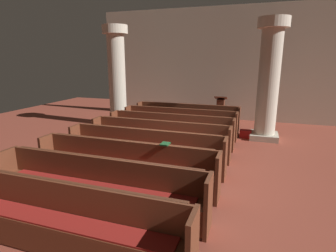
% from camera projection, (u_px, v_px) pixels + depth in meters
% --- Properties ---
extents(ground_plane, '(19.20, 19.20, 0.00)m').
position_uv_depth(ground_plane, '(171.00, 172.00, 6.04)').
color(ground_plane, brown).
extents(back_wall, '(10.00, 0.16, 4.50)m').
position_uv_depth(back_wall, '(216.00, 64.00, 11.09)').
color(back_wall, beige).
rests_on(back_wall, ground).
extents(pew_row_0, '(3.73, 0.47, 0.88)m').
position_uv_depth(pew_row_0, '(187.00, 116.00, 9.72)').
color(pew_row_0, brown).
rests_on(pew_row_0, ground).
extents(pew_row_1, '(3.73, 0.46, 0.88)m').
position_uv_depth(pew_row_1, '(179.00, 122.00, 8.83)').
color(pew_row_1, brown).
rests_on(pew_row_1, ground).
extents(pew_row_2, '(3.73, 0.46, 0.88)m').
position_uv_depth(pew_row_2, '(170.00, 128.00, 7.94)').
color(pew_row_2, brown).
rests_on(pew_row_2, ground).
extents(pew_row_3, '(3.73, 0.47, 0.88)m').
position_uv_depth(pew_row_3, '(159.00, 137.00, 7.05)').
color(pew_row_3, brown).
rests_on(pew_row_3, ground).
extents(pew_row_4, '(3.73, 0.46, 0.88)m').
position_uv_depth(pew_row_4, '(144.00, 148.00, 6.16)').
color(pew_row_4, brown).
rests_on(pew_row_4, ground).
extents(pew_row_5, '(3.73, 0.46, 0.88)m').
position_uv_depth(pew_row_5, '(124.00, 164.00, 5.28)').
color(pew_row_5, brown).
rests_on(pew_row_5, ground).
extents(pew_row_6, '(3.73, 0.47, 0.88)m').
position_uv_depth(pew_row_6, '(97.00, 185.00, 4.39)').
color(pew_row_6, brown).
rests_on(pew_row_6, ground).
extents(pew_row_7, '(3.73, 0.46, 0.88)m').
position_uv_depth(pew_row_7, '(55.00, 217.00, 3.50)').
color(pew_row_7, brown).
rests_on(pew_row_7, ground).
extents(pillar_aisle_side, '(0.91, 0.91, 3.64)m').
position_uv_depth(pillar_aisle_side, '(269.00, 79.00, 8.10)').
color(pillar_aisle_side, '#B6AD9A').
rests_on(pillar_aisle_side, ground).
extents(pillar_far_side, '(0.91, 0.91, 3.64)m').
position_uv_depth(pillar_far_side, '(117.00, 75.00, 9.93)').
color(pillar_far_side, '#B6AD9A').
rests_on(pillar_far_side, ground).
extents(lectern, '(0.48, 0.45, 1.08)m').
position_uv_depth(lectern, '(220.00, 112.00, 10.52)').
color(lectern, '#492215').
rests_on(lectern, ground).
extents(hymn_book, '(0.16, 0.21, 0.03)m').
position_uv_depth(hymn_book, '(165.00, 144.00, 5.11)').
color(hymn_book, '#194723').
rests_on(hymn_book, pew_row_5).
extents(kneeler_box_red, '(0.36, 0.25, 0.25)m').
position_uv_depth(kneeler_box_red, '(246.00, 134.00, 8.65)').
color(kneeler_box_red, maroon).
rests_on(kneeler_box_red, ground).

